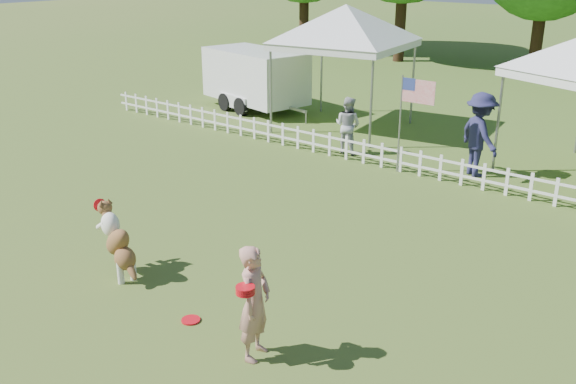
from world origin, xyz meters
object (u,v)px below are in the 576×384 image
Objects in this scene: spectator_a at (348,125)px; cargo_trailer at (255,79)px; frisbee_on_turf at (191,320)px; spectator_b at (480,135)px; flag_pole at (400,125)px; dog at (118,242)px; handler at (255,303)px; canopy_tent_left at (344,69)px.

cargo_trailer is at bearing -26.63° from spectator_a.
spectator_b is at bearing 86.49° from frisbee_on_turf.
spectator_a is (-1.75, 0.53, -0.40)m from flag_pole.
spectator_b reaches higher than frisbee_on_turf.
spectator_b is at bearing 88.49° from dog.
handler is at bearing 9.21° from dog.
canopy_tent_left is at bearing 113.07° from frisbee_on_turf.
flag_pole is at bearing -46.24° from canopy_tent_left.
dog is 0.26× the size of cargo_trailer.
canopy_tent_left is 2.70m from spectator_a.
dog is 8.46m from spectator_b.
flag_pole is 1.78m from spectator_b.
dog is 0.51× the size of flag_pole.
spectator_a is (5.07, -2.26, -0.25)m from cargo_trailer.
frisbee_on_turf is at bearing 7.11° from dog.
frisbee_on_turf is at bearing 106.44° from spectator_a.
handler is at bearing -69.48° from canopy_tent_left.
spectator_b is (8.35, -1.90, -0.02)m from cargo_trailer.
flag_pole is (-2.26, 7.53, 0.36)m from handler.
canopy_tent_left is (-5.50, 10.07, 0.94)m from handler.
flag_pole is at bearing -10.20° from cargo_trailer.
flag_pole reaches higher than dog.
frisbee_on_turf is at bearing -75.05° from canopy_tent_left.
cargo_trailer is at bearing 158.01° from flag_pole.
frisbee_on_turf is 12.95m from cargo_trailer.
dog is at bearing 172.55° from frisbee_on_turf.
frisbee_on_turf is at bearing 121.53° from spectator_b.
flag_pole is 1.56× the size of spectator_a.
dog is at bearing -47.03° from cargo_trailer.
spectator_b reaches higher than handler.
spectator_a is 0.75× the size of spectator_b.
canopy_tent_left reaches higher than flag_pole.
dog is 7.83m from spectator_a.
canopy_tent_left is 4.16m from flag_pole.
spectator_b reaches higher than dog.
canopy_tent_left is at bearing 8.22° from cargo_trailer.
spectator_b is at bearing -0.81° from cargo_trailer.
handler is 3.08m from dog.
frisbee_on_turf is (1.83, -0.24, -0.56)m from dog.
dog is at bearing 67.76° from handler.
canopy_tent_left is at bearing 118.58° from dog.
cargo_trailer reaches higher than spectator_a.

